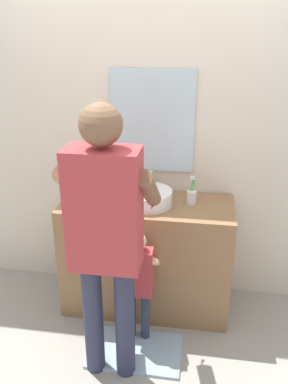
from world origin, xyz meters
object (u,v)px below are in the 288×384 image
Objects in this scene: toothbrush_cup at (192,197)px; soap_bottle at (104,193)px; adult_parent at (106,226)px; child_toddler at (138,278)px.

soap_bottle is at bearing -174.74° from toothbrush_cup.
child_toddler is at bearing 65.73° from adult_parent.
toothbrush_cup is 0.71m from child_toddler.
toothbrush_cup is 0.65m from soap_bottle.
toothbrush_cup is at bearing 58.59° from adult_parent.
child_toddler is at bearing -50.64° from soap_bottle.
soap_bottle is (-0.64, -0.06, 0.01)m from toothbrush_cup.
toothbrush_cup is 0.89m from adult_parent.
adult_parent is at bearing -114.27° from child_toddler.
child_toddler is (-0.32, -0.45, -0.44)m from toothbrush_cup.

